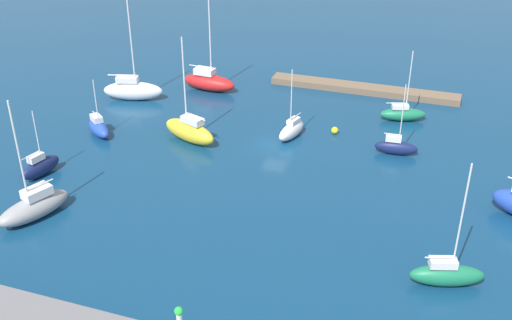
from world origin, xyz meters
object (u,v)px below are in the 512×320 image
sailboat_white_far_south (292,130)px  sailboat_navy_east_end (396,147)px  sailboat_white_west_end (133,90)px  sailboat_gray_lone_south (34,206)px  pier_dock (363,89)px  sailboat_blue_off_beacon (99,128)px  sailboat_yellow_by_breakwater (190,130)px  sailboat_green_inner_mooring (403,114)px  sailboat_navy_mid_basin (40,166)px  sailboat_red_along_channel (209,81)px  sailboat_green_near_pier (447,274)px  mooring_buoy_yellow (335,130)px

sailboat_white_far_south → sailboat_navy_east_end: (-11.61, 0.23, -0.07)m
sailboat_white_west_end → sailboat_gray_lone_south: bearing=-95.5°
pier_dock → sailboat_navy_east_end: 17.59m
sailboat_blue_off_beacon → sailboat_navy_east_end: sailboat_navy_east_end is taller
sailboat_white_west_end → pier_dock: bearing=8.1°
sailboat_blue_off_beacon → sailboat_gray_lone_south: 16.87m
sailboat_yellow_by_breakwater → sailboat_green_inner_mooring: bearing=-128.2°
sailboat_green_inner_mooring → sailboat_navy_east_end: bearing=-104.9°
sailboat_navy_mid_basin → sailboat_white_west_end: (0.80, -20.33, 0.34)m
sailboat_gray_lone_south → sailboat_navy_mid_basin: bearing=-125.9°
sailboat_red_along_channel → sailboat_green_near_pier: 44.60m
sailboat_navy_mid_basin → sailboat_white_west_end: size_ratio=0.49×
sailboat_red_along_channel → sailboat_green_near_pier: size_ratio=1.27×
sailboat_gray_lone_south → sailboat_green_near_pier: sailboat_gray_lone_south is taller
pier_dock → sailboat_green_near_pier: bearing=109.3°
pier_dock → sailboat_gray_lone_south: 45.08m
sailboat_navy_east_end → mooring_buoy_yellow: bearing=154.3°
sailboat_red_along_channel → sailboat_yellow_by_breakwater: bearing=-71.1°
pier_dock → sailboat_navy_mid_basin: 42.04m
sailboat_yellow_by_breakwater → sailboat_gray_lone_south: 19.55m
pier_dock → sailboat_blue_off_beacon: sailboat_blue_off_beacon is taller
sailboat_white_west_end → mooring_buoy_yellow: size_ratio=17.67×
sailboat_gray_lone_south → sailboat_navy_east_end: size_ratio=1.44×
sailboat_green_inner_mooring → sailboat_gray_lone_south: size_ratio=0.75×
sailboat_navy_mid_basin → sailboat_gray_lone_south: (-4.10, 6.52, 0.12)m
sailboat_navy_east_end → sailboat_blue_off_beacon: bearing=-173.8°
pier_dock → sailboat_gray_lone_south: (22.54, 39.04, 0.73)m
sailboat_red_along_channel → sailboat_white_west_end: bearing=-137.8°
sailboat_green_inner_mooring → sailboat_gray_lone_south: (28.52, 31.58, 0.27)m
sailboat_white_far_south → sailboat_navy_mid_basin: (21.39, 16.36, 0.08)m
sailboat_yellow_by_breakwater → sailboat_navy_east_end: bearing=-148.6°
sailboat_green_inner_mooring → sailboat_green_near_pier: size_ratio=0.81×
sailboat_yellow_by_breakwater → sailboat_navy_east_end: 22.46m
sailboat_blue_off_beacon → sailboat_white_west_end: size_ratio=0.47×
sailboat_green_near_pier → sailboat_navy_east_end: bearing=90.1°
sailboat_blue_off_beacon → sailboat_yellow_by_breakwater: (-10.45, -1.82, 0.43)m
mooring_buoy_yellow → sailboat_green_near_pier: bearing=120.7°
sailboat_blue_off_beacon → sailboat_yellow_by_breakwater: 10.62m
sailboat_navy_east_end → mooring_buoy_yellow: size_ratio=9.85×
sailboat_green_near_pier → mooring_buoy_yellow: size_ratio=13.06×
sailboat_green_inner_mooring → sailboat_navy_east_end: (-0.38, 8.93, 0.00)m
pier_dock → mooring_buoy_yellow: (0.84, 13.61, -0.01)m
sailboat_red_along_channel → mooring_buoy_yellow: bearing=-17.9°
pier_dock → sailboat_blue_off_beacon: 34.51m
sailboat_red_along_channel → mooring_buoy_yellow: size_ratio=16.55×
sailboat_green_near_pier → sailboat_red_along_channel: bearing=119.0°
pier_dock → sailboat_navy_east_end: bearing=111.2°
sailboat_white_far_south → mooring_buoy_yellow: (-4.40, -2.56, -0.54)m
sailboat_white_west_end → sailboat_green_near_pier: (-40.29, 24.51, -0.36)m
sailboat_red_along_channel → pier_dock: bearing=21.4°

